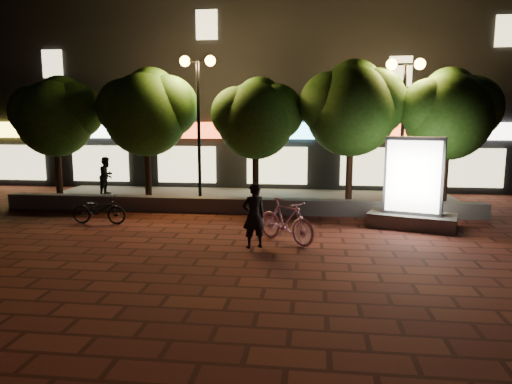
# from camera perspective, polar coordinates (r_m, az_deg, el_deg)

# --- Properties ---
(ground) EXTENTS (80.00, 80.00, 0.00)m
(ground) POSITION_cam_1_polar(r_m,az_deg,el_deg) (11.72, -5.72, -6.48)
(ground) COLOR #5B251C
(ground) RESTS_ON ground
(retaining_wall) EXTENTS (16.00, 0.45, 0.50)m
(retaining_wall) POSITION_cam_1_polar(r_m,az_deg,el_deg) (15.49, -2.52, -1.67)
(retaining_wall) COLOR #615E5A
(retaining_wall) RESTS_ON ground
(sidewalk) EXTENTS (16.00, 5.00, 0.08)m
(sidewalk) POSITION_cam_1_polar(r_m,az_deg,el_deg) (17.96, -1.21, -0.85)
(sidewalk) COLOR #615E5A
(sidewalk) RESTS_ON ground
(building_block) EXTENTS (28.00, 8.12, 11.30)m
(building_block) POSITION_cam_1_polar(r_m,az_deg,el_deg) (24.20, 0.96, 13.48)
(building_block) COLOR black
(building_block) RESTS_ON ground
(tree_far_left) EXTENTS (3.36, 2.80, 4.63)m
(tree_far_left) POSITION_cam_1_polar(r_m,az_deg,el_deg) (18.99, -23.23, 8.83)
(tree_far_left) COLOR #321D13
(tree_far_left) RESTS_ON sidewalk
(tree_left) EXTENTS (3.60, 3.00, 4.89)m
(tree_left) POSITION_cam_1_polar(r_m,az_deg,el_deg) (17.52, -13.14, 9.85)
(tree_left) COLOR #321D13
(tree_left) RESTS_ON sidewalk
(tree_mid) EXTENTS (3.24, 2.70, 4.50)m
(tree_mid) POSITION_cam_1_polar(r_m,az_deg,el_deg) (16.59, 0.15, 9.36)
(tree_mid) COLOR #321D13
(tree_mid) RESTS_ON sidewalk
(tree_right) EXTENTS (3.72, 3.10, 5.07)m
(tree_right) POSITION_cam_1_polar(r_m,az_deg,el_deg) (16.53, 11.80, 10.38)
(tree_right) COLOR #321D13
(tree_right) RESTS_ON sidewalk
(tree_far_right) EXTENTS (3.48, 2.90, 4.76)m
(tree_far_right) POSITION_cam_1_polar(r_m,az_deg,el_deg) (17.09, 22.65, 9.17)
(tree_far_right) COLOR #321D13
(tree_far_right) RESTS_ON sidewalk
(street_lamp_left) EXTENTS (1.26, 0.36, 5.18)m
(street_lamp_left) POSITION_cam_1_polar(r_m,az_deg,el_deg) (16.72, -7.11, 12.07)
(street_lamp_left) COLOR black
(street_lamp_left) RESTS_ON sidewalk
(street_lamp_right) EXTENTS (1.26, 0.36, 4.98)m
(street_lamp_right) POSITION_cam_1_polar(r_m,az_deg,el_deg) (16.50, 17.72, 11.29)
(street_lamp_right) COLOR black
(street_lamp_right) RESTS_ON sidewalk
(ad_kiosk) EXTENTS (2.67, 1.90, 2.61)m
(ad_kiosk) POSITION_cam_1_polar(r_m,az_deg,el_deg) (14.07, 18.73, 0.09)
(ad_kiosk) COLOR #615E5A
(ad_kiosk) RESTS_ON ground
(scooter_pink) EXTENTS (1.76, 1.62, 1.12)m
(scooter_pink) POSITION_cam_1_polar(r_m,az_deg,el_deg) (11.78, 3.68, -3.55)
(scooter_pink) COLOR #E79ACF
(scooter_pink) RESTS_ON ground
(rider) EXTENTS (0.69, 0.61, 1.59)m
(rider) POSITION_cam_1_polar(r_m,az_deg,el_deg) (11.25, -0.27, -2.92)
(rider) COLOR black
(rider) RESTS_ON ground
(scooter_parked) EXTENTS (1.66, 0.59, 0.87)m
(scooter_parked) POSITION_cam_1_polar(r_m,az_deg,el_deg) (14.62, -18.71, -2.05)
(scooter_parked) COLOR black
(scooter_parked) RESTS_ON ground
(pedestrian) EXTENTS (0.64, 0.79, 1.52)m
(pedestrian) POSITION_cam_1_polar(r_m,az_deg,el_deg) (19.63, -17.84, 1.92)
(pedestrian) COLOR black
(pedestrian) RESTS_ON sidewalk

